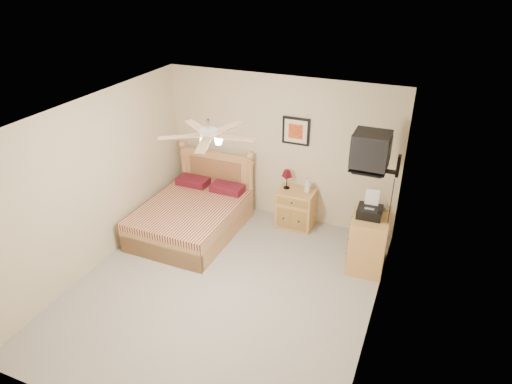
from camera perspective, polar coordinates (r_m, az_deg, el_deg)
floor at (r=6.54m, az=-4.08°, el=-11.98°), size 4.50×4.50×0.00m
ceiling at (r=5.31m, az=-4.99°, el=9.28°), size 4.00×4.50×0.04m
wall_back at (r=7.69m, az=3.03°, el=5.33°), size 4.00×0.04×2.50m
wall_front at (r=4.35m, az=-18.38°, el=-16.24°), size 4.00×0.04×2.50m
wall_left at (r=6.88m, az=-19.57°, el=0.87°), size 0.04×4.50×2.50m
wall_right at (r=5.35m, az=15.19°, el=-6.51°), size 0.04×4.50×2.50m
bed at (r=7.48m, az=-8.32°, el=-1.02°), size 1.46×1.91×1.22m
nightstand at (r=7.77m, az=5.00°, el=-2.03°), size 0.61×0.46×0.66m
table_lamp at (r=7.62m, az=3.87°, el=1.63°), size 0.20×0.20×0.34m
lotion_bottle at (r=7.53m, az=6.49°, el=0.85°), size 0.13×0.13×0.26m
framed_picture at (r=7.46m, az=5.02°, el=7.60°), size 0.46×0.04×0.46m
dresser at (r=6.92m, az=13.87°, el=-5.91°), size 0.55×0.76×0.86m
fax_machine at (r=6.58m, az=14.13°, el=-1.58°), size 0.35×0.37×0.36m
magazine_lower at (r=6.94m, az=14.40°, el=-1.56°), size 0.29×0.35×0.03m
magazine_upper at (r=6.95m, az=14.59°, el=-1.31°), size 0.19×0.26×0.02m
wall_tv at (r=6.29m, az=15.47°, el=4.64°), size 0.56×0.46×0.58m
ceiling_fan at (r=5.19m, az=-5.93°, el=7.15°), size 1.14×1.14×0.28m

